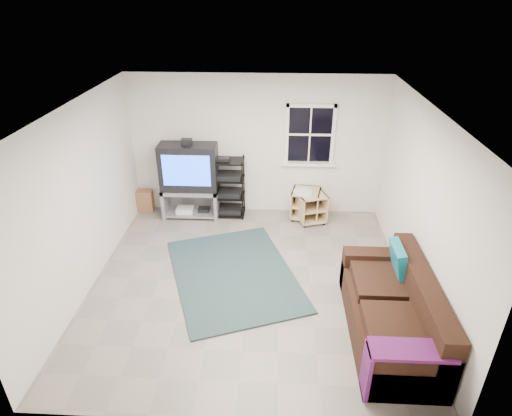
# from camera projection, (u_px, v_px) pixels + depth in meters

# --- Properties ---
(room) EXTENTS (4.60, 4.62, 4.60)m
(room) POSITION_uv_depth(u_px,v_px,m) (310.00, 139.00, 7.63)
(room) COLOR gray
(room) RESTS_ON ground
(tv_unit) EXTENTS (1.03, 0.52, 1.52)m
(tv_unit) POSITION_uv_depth(u_px,v_px,m) (189.00, 175.00, 7.81)
(tv_unit) COLOR gray
(tv_unit) RESTS_ON ground
(av_rack) EXTENTS (0.58, 0.42, 1.15)m
(av_rack) POSITION_uv_depth(u_px,v_px,m) (229.00, 191.00, 7.98)
(av_rack) COLOR black
(av_rack) RESTS_ON ground
(side_table_left) EXTENTS (0.59, 0.59, 0.56)m
(side_table_left) POSITION_uv_depth(u_px,v_px,m) (311.00, 206.00, 7.88)
(side_table_left) COLOR tan
(side_table_left) RESTS_ON ground
(side_table_right) EXTENTS (0.59, 0.59, 0.58)m
(side_table_right) POSITION_uv_depth(u_px,v_px,m) (306.00, 201.00, 7.98)
(side_table_right) COLOR tan
(side_table_right) RESTS_ON ground
(sofa) EXTENTS (0.93, 2.10, 0.96)m
(sofa) POSITION_uv_depth(u_px,v_px,m) (393.00, 313.00, 5.27)
(sofa) COLOR black
(sofa) RESTS_ON ground
(shag_rug) EXTENTS (2.43, 2.81, 0.03)m
(shag_rug) POSITION_uv_depth(u_px,v_px,m) (234.00, 274.00, 6.51)
(shag_rug) COLOR #301E15
(shag_rug) RESTS_ON ground
(paper_bag) EXTENTS (0.31, 0.20, 0.43)m
(paper_bag) POSITION_uv_depth(u_px,v_px,m) (145.00, 201.00, 8.26)
(paper_bag) COLOR #996644
(paper_bag) RESTS_ON ground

